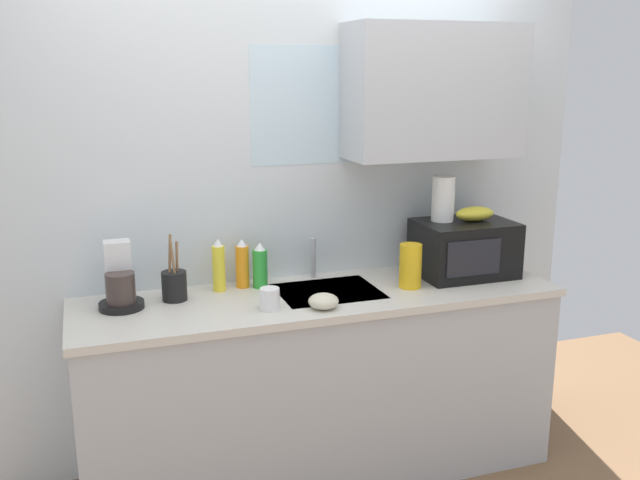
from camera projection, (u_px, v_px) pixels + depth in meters
name	position (u px, v px, depth m)	size (l,w,h in m)	color
kitchen_wall_assembly	(321.00, 183.00, 3.41)	(2.97, 0.42, 2.50)	silver
counter_unit	(320.00, 382.00, 3.30)	(2.20, 0.63, 0.90)	#B2B7BC
sink_faucet	(313.00, 258.00, 3.40)	(0.03, 0.03, 0.20)	#B2B5BA
microwave	(464.00, 248.00, 3.45)	(0.46, 0.35, 0.27)	black
banana_bunch	(475.00, 214.00, 3.42)	(0.20, 0.11, 0.07)	gold
paper_towel_roll	(443.00, 199.00, 3.41)	(0.11, 0.11, 0.22)	white
coffee_maker	(120.00, 283.00, 2.99)	(0.19, 0.21, 0.28)	black
dish_soap_bottle_green	(260.00, 266.00, 3.26)	(0.07, 0.07, 0.21)	green
dish_soap_bottle_orange	(242.00, 264.00, 3.26)	(0.06, 0.06, 0.23)	orange
dish_soap_bottle_yellow	(219.00, 266.00, 3.20)	(0.06, 0.06, 0.25)	yellow
cereal_canister	(410.00, 266.00, 3.26)	(0.10, 0.10, 0.21)	gold
mug_white	(270.00, 299.00, 2.97)	(0.08, 0.08, 0.10)	white
utensil_crock	(174.00, 285.00, 3.08)	(0.11, 0.11, 0.30)	black
small_bowl	(323.00, 301.00, 2.98)	(0.13, 0.13, 0.07)	beige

